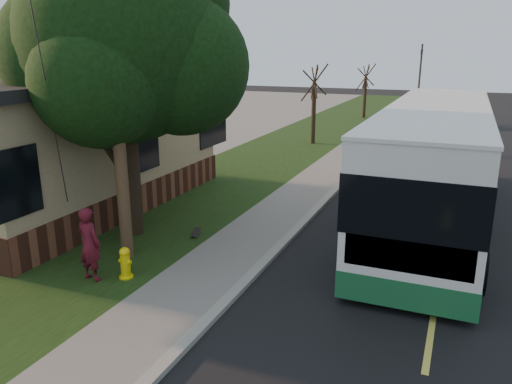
# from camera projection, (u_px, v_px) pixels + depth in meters

# --- Properties ---
(ground) EXTENTS (120.00, 120.00, 0.00)m
(ground) POSITION_uv_depth(u_px,v_px,m) (229.00, 302.00, 10.45)
(ground) COLOR black
(ground) RESTS_ON ground
(road) EXTENTS (8.00, 80.00, 0.01)m
(road) POSITION_uv_depth(u_px,v_px,m) (451.00, 197.00, 17.83)
(road) COLOR black
(road) RESTS_ON ground
(curb) EXTENTS (0.25, 80.00, 0.12)m
(curb) POSITION_uv_depth(u_px,v_px,m) (341.00, 184.00, 19.30)
(curb) COLOR gray
(curb) RESTS_ON ground
(sidewalk) EXTENTS (2.00, 80.00, 0.08)m
(sidewalk) POSITION_uv_depth(u_px,v_px,m) (316.00, 182.00, 19.68)
(sidewalk) COLOR slate
(sidewalk) RESTS_ON ground
(grass_verge) EXTENTS (5.00, 80.00, 0.07)m
(grass_verge) POSITION_uv_depth(u_px,v_px,m) (236.00, 174.00, 20.98)
(grass_verge) COLOR black
(grass_verge) RESTS_ON ground
(building_lot) EXTENTS (15.00, 80.00, 0.04)m
(building_lot) POSITION_uv_depth(u_px,v_px,m) (53.00, 156.00, 24.69)
(building_lot) COLOR slate
(building_lot) RESTS_ON ground
(fire_hydrant) EXTENTS (0.32, 0.32, 0.74)m
(fire_hydrant) POSITION_uv_depth(u_px,v_px,m) (125.00, 263.00, 11.29)
(fire_hydrant) COLOR yellow
(fire_hydrant) RESTS_ON grass_verge
(utility_pole) EXTENTS (2.86, 3.21, 9.07)m
(utility_pole) POSITION_uv_depth(u_px,v_px,m) (113.00, 70.00, 11.28)
(utility_pole) COLOR #473321
(utility_pole) RESTS_ON ground
(leafy_tree) EXTENTS (6.30, 6.00, 7.80)m
(leafy_tree) POSITION_uv_depth(u_px,v_px,m) (125.00, 46.00, 12.92)
(leafy_tree) COLOR black
(leafy_tree) RESTS_ON grass_verge
(bare_tree_near) EXTENTS (1.38, 1.21, 4.31)m
(bare_tree_near) POSITION_uv_depth(u_px,v_px,m) (314.00, 105.00, 27.12)
(bare_tree_near) COLOR black
(bare_tree_near) RESTS_ON grass_verge
(bare_tree_far) EXTENTS (1.38, 1.21, 4.03)m
(bare_tree_far) POSITION_uv_depth(u_px,v_px,m) (365.00, 92.00, 37.62)
(bare_tree_far) COLOR black
(bare_tree_far) RESTS_ON grass_verge
(traffic_signal) EXTENTS (0.18, 0.22, 5.50)m
(traffic_signal) POSITION_uv_depth(u_px,v_px,m) (420.00, 75.00, 39.55)
(traffic_signal) COLOR #2D2D30
(traffic_signal) RESTS_ON ground
(transit_bus) EXTENTS (3.01, 13.03, 3.52)m
(transit_bus) POSITION_uv_depth(u_px,v_px,m) (434.00, 160.00, 15.03)
(transit_bus) COLOR silver
(transit_bus) RESTS_ON ground
(skateboarder) EXTENTS (0.67, 0.48, 1.71)m
(skateboarder) POSITION_uv_depth(u_px,v_px,m) (89.00, 244.00, 11.08)
(skateboarder) COLOR #53101D
(skateboarder) RESTS_ON grass_verge
(skateboard_main) EXTENTS (0.44, 0.75, 0.07)m
(skateboard_main) POSITION_uv_depth(u_px,v_px,m) (196.00, 232.00, 14.07)
(skateboard_main) COLOR black
(skateboard_main) RESTS_ON grass_verge
(dumpster) EXTENTS (1.74, 1.57, 1.26)m
(dumpster) POSITION_uv_depth(u_px,v_px,m) (141.00, 160.00, 20.67)
(dumpster) COLOR black
(dumpster) RESTS_ON building_lot
(distant_car) EXTENTS (1.78, 4.41, 1.50)m
(distant_car) POSITION_uv_depth(u_px,v_px,m) (434.00, 115.00, 34.13)
(distant_car) COLOR black
(distant_car) RESTS_ON ground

